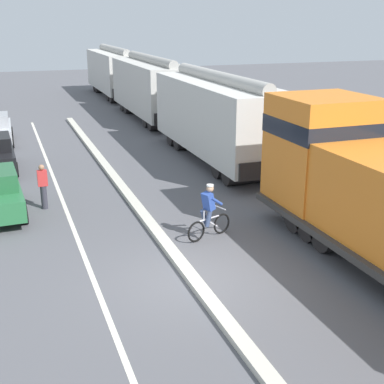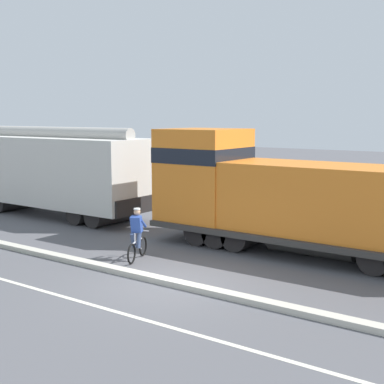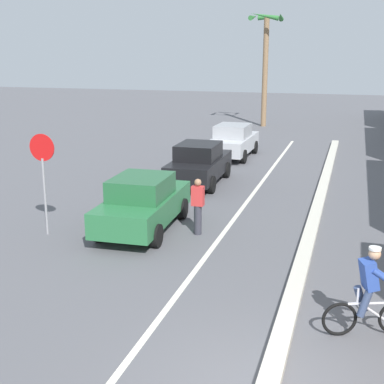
% 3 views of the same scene
% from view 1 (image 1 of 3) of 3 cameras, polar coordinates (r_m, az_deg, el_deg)
% --- Properties ---
extents(ground_plane, '(120.00, 120.00, 0.00)m').
position_cam_1_polar(ground_plane, '(14.11, -0.12, -9.30)').
color(ground_plane, '#56565B').
extents(median_curb, '(0.36, 36.00, 0.16)m').
position_cam_1_polar(median_curb, '(19.38, -6.09, -1.31)').
color(median_curb, beige).
rests_on(median_curb, ground).
extents(lane_stripe, '(0.14, 36.00, 0.01)m').
position_cam_1_polar(lane_stripe, '(19.03, -13.11, -2.31)').
color(lane_stripe, silver).
rests_on(lane_stripe, ground).
extents(hopper_car_lead, '(2.90, 10.60, 4.18)m').
position_cam_1_polar(hopper_car_lead, '(25.05, 2.82, 7.95)').
color(hopper_car_lead, beige).
rests_on(hopper_car_lead, ground).
extents(hopper_car_middle, '(2.90, 10.60, 4.18)m').
position_cam_1_polar(hopper_car_middle, '(35.92, -4.38, 11.02)').
color(hopper_car_middle, beige).
rests_on(hopper_car_middle, ground).
extents(hopper_car_trailing, '(2.90, 10.60, 4.18)m').
position_cam_1_polar(hopper_car_trailing, '(47.14, -8.26, 12.59)').
color(hopper_car_trailing, beige).
rests_on(hopper_car_trailing, ground).
extents(cyclist, '(1.63, 0.71, 1.71)m').
position_cam_1_polar(cyclist, '(16.32, 1.81, -2.25)').
color(cyclist, black).
rests_on(cyclist, ground).
extents(pedestrian_by_cars, '(0.34, 0.22, 1.62)m').
position_cam_1_polar(pedestrian_by_cars, '(19.55, -15.61, 0.64)').
color(pedestrian_by_cars, '#33333D').
rests_on(pedestrian_by_cars, ground).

